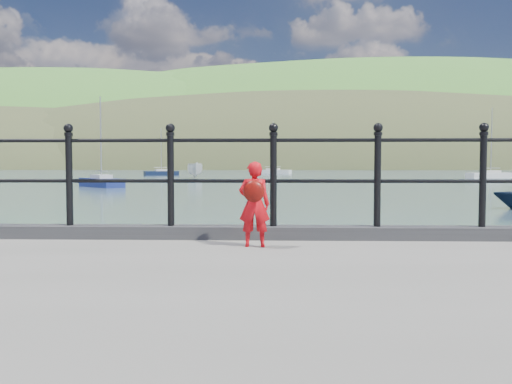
{
  "coord_description": "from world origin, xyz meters",
  "views": [
    {
      "loc": [
        0.61,
        -6.43,
        1.88
      ],
      "look_at": [
        0.4,
        -0.2,
        1.55
      ],
      "focal_mm": 38.0,
      "sensor_mm": 36.0,
      "label": 1
    }
  ],
  "objects_px": {
    "sailboat_left": "(161,173)",
    "sailboat_far": "(491,175)",
    "launch_white": "(195,170)",
    "railing": "(222,168)",
    "sailboat_port": "(101,183)",
    "sailboat_deep": "(273,172)",
    "child": "(254,203)"
  },
  "relations": [
    {
      "from": "child",
      "to": "sailboat_deep",
      "type": "height_order",
      "value": "sailboat_deep"
    },
    {
      "from": "child",
      "to": "sailboat_far",
      "type": "height_order",
      "value": "sailboat_far"
    },
    {
      "from": "sailboat_deep",
      "to": "sailboat_far",
      "type": "xyz_separation_m",
      "value": [
        28.41,
        -30.73,
        0.0
      ]
    },
    {
      "from": "railing",
      "to": "sailboat_left",
      "type": "bearing_deg",
      "value": 102.32
    },
    {
      "from": "sailboat_deep",
      "to": "railing",
      "type": "bearing_deg",
      "value": -71.44
    },
    {
      "from": "child",
      "to": "sailboat_deep",
      "type": "distance_m",
      "value": 96.5
    },
    {
      "from": "launch_white",
      "to": "sailboat_deep",
      "type": "relative_size",
      "value": 0.53
    },
    {
      "from": "railing",
      "to": "sailboat_port",
      "type": "distance_m",
      "value": 38.94
    },
    {
      "from": "railing",
      "to": "launch_white",
      "type": "distance_m",
      "value": 63.7
    },
    {
      "from": "launch_white",
      "to": "sailboat_left",
      "type": "bearing_deg",
      "value": 104.9
    },
    {
      "from": "sailboat_port",
      "to": "sailboat_far",
      "type": "distance_m",
      "value": 50.83
    },
    {
      "from": "railing",
      "to": "child",
      "type": "relative_size",
      "value": 20.14
    },
    {
      "from": "railing",
      "to": "sailboat_port",
      "type": "height_order",
      "value": "sailboat_port"
    },
    {
      "from": "child",
      "to": "launch_white",
      "type": "xyz_separation_m",
      "value": [
        -9.92,
        63.58,
        -0.45
      ]
    },
    {
      "from": "sailboat_left",
      "to": "sailboat_deep",
      "type": "bearing_deg",
      "value": 17.14
    },
    {
      "from": "sailboat_far",
      "to": "child",
      "type": "bearing_deg",
      "value": -132.79
    },
    {
      "from": "railing",
      "to": "launch_white",
      "type": "xyz_separation_m",
      "value": [
        -9.52,
        62.98,
        -0.81
      ]
    },
    {
      "from": "sailboat_left",
      "to": "launch_white",
      "type": "bearing_deg",
      "value": -90.49
    },
    {
      "from": "child",
      "to": "sailboat_port",
      "type": "distance_m",
      "value": 39.63
    },
    {
      "from": "sailboat_port",
      "to": "sailboat_deep",
      "type": "bearing_deg",
      "value": 123.67
    },
    {
      "from": "sailboat_port",
      "to": "sailboat_far",
      "type": "xyz_separation_m",
      "value": [
        42.05,
        28.57,
        0.0
      ]
    },
    {
      "from": "child",
      "to": "launch_white",
      "type": "height_order",
      "value": "launch_white"
    },
    {
      "from": "launch_white",
      "to": "sailboat_left",
      "type": "relative_size",
      "value": 0.68
    },
    {
      "from": "sailboat_port",
      "to": "railing",
      "type": "bearing_deg",
      "value": -23.51
    },
    {
      "from": "sailboat_far",
      "to": "launch_white",
      "type": "bearing_deg",
      "value": 163.85
    },
    {
      "from": "child",
      "to": "sailboat_far",
      "type": "distance_m",
      "value": 71.66
    },
    {
      "from": "railing",
      "to": "launch_white",
      "type": "bearing_deg",
      "value": 98.59
    },
    {
      "from": "sailboat_port",
      "to": "sailboat_deep",
      "type": "relative_size",
      "value": 0.74
    },
    {
      "from": "sailboat_deep",
      "to": "sailboat_far",
      "type": "bearing_deg",
      "value": -28.43
    },
    {
      "from": "sailboat_port",
      "to": "sailboat_deep",
      "type": "height_order",
      "value": "sailboat_deep"
    },
    {
      "from": "sailboat_left",
      "to": "sailboat_far",
      "type": "relative_size",
      "value": 0.83
    },
    {
      "from": "railing",
      "to": "sailboat_deep",
      "type": "distance_m",
      "value": 95.9
    }
  ]
}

